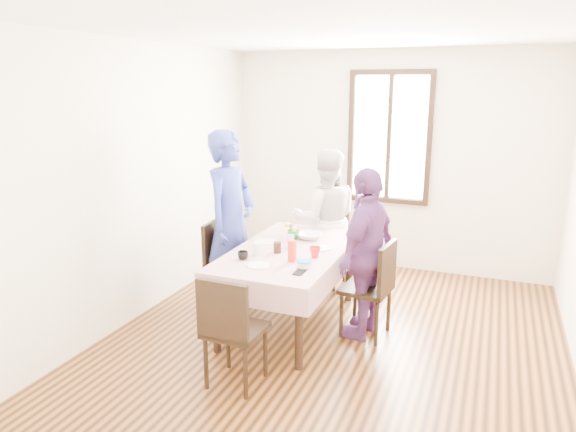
% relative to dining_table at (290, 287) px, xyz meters
% --- Properties ---
extents(ground, '(4.50, 4.50, 0.00)m').
position_rel_dining_table_xyz_m(ground, '(0.51, -0.20, -0.38)').
color(ground, black).
rests_on(ground, ground).
extents(back_wall, '(4.00, 0.00, 4.00)m').
position_rel_dining_table_xyz_m(back_wall, '(0.51, 2.05, 0.98)').
color(back_wall, beige).
rests_on(back_wall, ground).
extents(window_frame, '(1.02, 0.06, 1.62)m').
position_rel_dining_table_xyz_m(window_frame, '(0.51, 2.03, 1.27)').
color(window_frame, black).
rests_on(window_frame, back_wall).
extents(window_pane, '(0.90, 0.02, 1.50)m').
position_rel_dining_table_xyz_m(window_pane, '(0.51, 2.04, 1.27)').
color(window_pane, white).
rests_on(window_pane, back_wall).
extents(dining_table, '(0.88, 1.65, 0.75)m').
position_rel_dining_table_xyz_m(dining_table, '(0.00, 0.00, 0.00)').
color(dining_table, black).
rests_on(dining_table, ground).
extents(tablecloth, '(1.00, 1.77, 0.01)m').
position_rel_dining_table_xyz_m(tablecloth, '(0.00, 0.00, 0.38)').
color(tablecloth, '#5D0818').
rests_on(tablecloth, dining_table).
extents(chair_left, '(0.45, 0.45, 0.91)m').
position_rel_dining_table_xyz_m(chair_left, '(-0.74, 0.15, 0.08)').
color(chair_left, black).
rests_on(chair_left, ground).
extents(chair_right, '(0.47, 0.47, 0.91)m').
position_rel_dining_table_xyz_m(chair_right, '(0.74, 0.05, 0.08)').
color(chair_right, black).
rests_on(chair_right, ground).
extents(chair_far, '(0.45, 0.45, 0.91)m').
position_rel_dining_table_xyz_m(chair_far, '(0.00, 1.14, 0.08)').
color(chair_far, black).
rests_on(chair_far, ground).
extents(chair_near, '(0.43, 0.43, 0.91)m').
position_rel_dining_table_xyz_m(chair_near, '(0.00, -1.14, 0.08)').
color(chair_near, black).
rests_on(chair_near, ground).
extents(person_left, '(0.51, 0.72, 1.86)m').
position_rel_dining_table_xyz_m(person_left, '(-0.72, 0.15, 0.55)').
color(person_left, navy).
rests_on(person_left, ground).
extents(person_far, '(0.95, 0.87, 1.60)m').
position_rel_dining_table_xyz_m(person_far, '(0.00, 1.11, 0.42)').
color(person_far, beige).
rests_on(person_far, ground).
extents(person_right, '(0.57, 0.99, 1.58)m').
position_rel_dining_table_xyz_m(person_right, '(0.72, 0.05, 0.42)').
color(person_right, '#5F3068').
rests_on(person_right, ground).
extents(mug_black, '(0.13, 0.13, 0.08)m').
position_rel_dining_table_xyz_m(mug_black, '(-0.28, -0.43, 0.42)').
color(mug_black, black).
rests_on(mug_black, tablecloth).
extents(mug_flag, '(0.15, 0.15, 0.10)m').
position_rel_dining_table_xyz_m(mug_flag, '(0.30, -0.13, 0.44)').
color(mug_flag, red).
rests_on(mug_flag, tablecloth).
extents(mug_green, '(0.16, 0.16, 0.09)m').
position_rel_dining_table_xyz_m(mug_green, '(-0.09, 0.33, 0.43)').
color(mug_green, '#0C7226').
rests_on(mug_green, tablecloth).
extents(serving_bowl, '(0.25, 0.25, 0.06)m').
position_rel_dining_table_xyz_m(serving_bowl, '(0.06, 0.40, 0.42)').
color(serving_bowl, white).
rests_on(serving_bowl, tablecloth).
extents(juice_carton, '(0.06, 0.06, 0.19)m').
position_rel_dining_table_xyz_m(juice_carton, '(0.15, -0.32, 0.48)').
color(juice_carton, red).
rests_on(juice_carton, tablecloth).
extents(butter_tub, '(0.11, 0.11, 0.06)m').
position_rel_dining_table_xyz_m(butter_tub, '(0.31, -0.44, 0.42)').
color(butter_tub, white).
rests_on(butter_tub, tablecloth).
extents(jam_jar, '(0.07, 0.07, 0.10)m').
position_rel_dining_table_xyz_m(jam_jar, '(-0.07, -0.14, 0.44)').
color(jam_jar, black).
rests_on(jam_jar, tablecloth).
extents(drinking_glass, '(0.08, 0.08, 0.11)m').
position_rel_dining_table_xyz_m(drinking_glass, '(-0.22, -0.27, 0.44)').
color(drinking_glass, silver).
rests_on(drinking_glass, tablecloth).
extents(smartphone, '(0.08, 0.16, 0.01)m').
position_rel_dining_table_xyz_m(smartphone, '(0.31, -0.56, 0.39)').
color(smartphone, black).
rests_on(smartphone, tablecloth).
extents(flower_vase, '(0.06, 0.06, 0.13)m').
position_rel_dining_table_xyz_m(flower_vase, '(-0.01, 0.06, 0.45)').
color(flower_vase, silver).
rests_on(flower_vase, tablecloth).
extents(plate_left, '(0.20, 0.20, 0.01)m').
position_rel_dining_table_xyz_m(plate_left, '(-0.32, 0.12, 0.39)').
color(plate_left, white).
rests_on(plate_left, tablecloth).
extents(plate_right, '(0.20, 0.20, 0.01)m').
position_rel_dining_table_xyz_m(plate_right, '(0.27, 0.13, 0.39)').
color(plate_right, white).
rests_on(plate_right, tablecloth).
extents(plate_near, '(0.20, 0.20, 0.01)m').
position_rel_dining_table_xyz_m(plate_near, '(-0.08, -0.54, 0.39)').
color(plate_near, white).
rests_on(plate_near, tablecloth).
extents(butter_lid, '(0.12, 0.12, 0.01)m').
position_rel_dining_table_xyz_m(butter_lid, '(0.31, -0.44, 0.45)').
color(butter_lid, blue).
rests_on(butter_lid, butter_tub).
extents(flower_bunch, '(0.09, 0.09, 0.10)m').
position_rel_dining_table_xyz_m(flower_bunch, '(-0.01, 0.06, 0.56)').
color(flower_bunch, yellow).
rests_on(flower_bunch, flower_vase).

